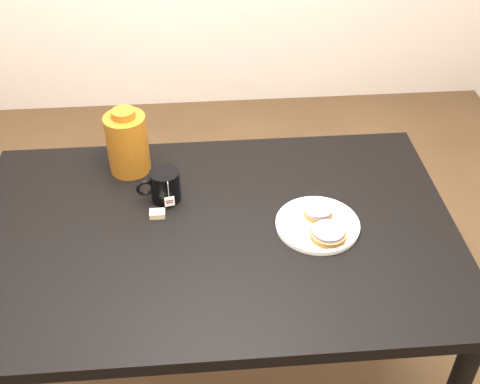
# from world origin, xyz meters

# --- Properties ---
(ground_plane) EXTENTS (4.00, 4.00, 0.00)m
(ground_plane) POSITION_xyz_m (0.00, 0.00, 0.00)
(ground_plane) COLOR brown
(table) EXTENTS (1.40, 0.90, 0.75)m
(table) POSITION_xyz_m (0.00, 0.00, 0.67)
(table) COLOR black
(table) RESTS_ON ground_plane
(plate) EXTENTS (0.24, 0.24, 0.02)m
(plate) POSITION_xyz_m (0.30, -0.01, 0.76)
(plate) COLOR white
(plate) RESTS_ON table
(bagel_back) EXTENTS (0.09, 0.09, 0.03)m
(bagel_back) POSITION_xyz_m (0.30, 0.02, 0.78)
(bagel_back) COLOR brown
(bagel_back) RESTS_ON plate
(bagel_front) EXTENTS (0.13, 0.13, 0.03)m
(bagel_front) POSITION_xyz_m (0.31, -0.07, 0.78)
(bagel_front) COLOR brown
(bagel_front) RESTS_ON plate
(mug) EXTENTS (0.14, 0.11, 0.10)m
(mug) POSITION_xyz_m (-0.14, 0.15, 0.80)
(mug) COLOR black
(mug) RESTS_ON table
(teabag_pouch) EXTENTS (0.05, 0.03, 0.02)m
(teabag_pouch) POSITION_xyz_m (-0.17, 0.07, 0.76)
(teabag_pouch) COLOR #C6B793
(teabag_pouch) RESTS_ON table
(bagel_package) EXTENTS (0.17, 0.17, 0.22)m
(bagel_package) POSITION_xyz_m (-0.26, 0.31, 0.85)
(bagel_package) COLOR #65330D
(bagel_package) RESTS_ON table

